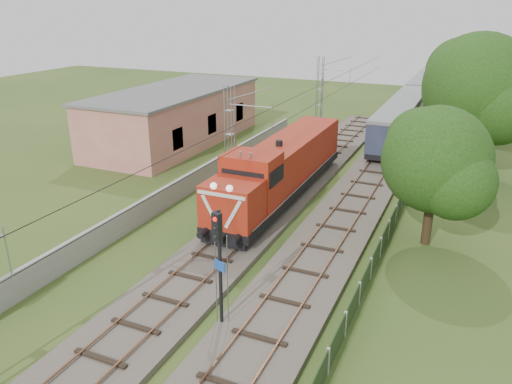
% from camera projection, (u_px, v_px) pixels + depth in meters
% --- Properties ---
extents(ground, '(140.00, 140.00, 0.00)m').
position_uv_depth(ground, '(174.00, 299.00, 23.30)').
color(ground, '#304D1D').
rests_on(ground, ground).
extents(track_main, '(4.20, 70.00, 0.45)m').
position_uv_depth(track_main, '(239.00, 235.00, 29.21)').
color(track_main, '#6B6054').
rests_on(track_main, ground).
extents(track_side, '(4.20, 80.00, 0.45)m').
position_uv_depth(track_side, '(371.00, 180.00, 38.41)').
color(track_side, '#6B6054').
rests_on(track_side, ground).
extents(catenary, '(3.31, 70.00, 8.00)m').
position_uv_depth(catenary, '(231.00, 145.00, 33.22)').
color(catenary, gray).
rests_on(catenary, ground).
extents(boundary_wall, '(0.25, 40.00, 1.50)m').
position_uv_depth(boundary_wall, '(187.00, 184.00, 35.75)').
color(boundary_wall, '#9E9E99').
rests_on(boundary_wall, ground).
extents(station_building, '(8.40, 20.40, 5.22)m').
position_uv_depth(station_building, '(176.00, 116.00, 48.55)').
color(station_building, tan).
rests_on(station_building, ground).
extents(fence, '(0.12, 32.00, 1.20)m').
position_uv_depth(fence, '(359.00, 294.00, 22.61)').
color(fence, black).
rests_on(fence, ground).
extents(locomotive, '(3.16, 18.04, 4.58)m').
position_uv_depth(locomotive, '(281.00, 168.00, 34.24)').
color(locomotive, black).
rests_on(locomotive, ground).
extents(coach_rake, '(2.84, 106.27, 3.29)m').
position_uv_depth(coach_rake, '(440.00, 68.00, 86.09)').
color(coach_rake, black).
rests_on(coach_rake, ground).
extents(signal_post, '(0.58, 0.47, 5.42)m').
position_uv_depth(signal_post, '(219.00, 250.00, 19.86)').
color(signal_post, black).
rests_on(signal_post, ground).
extents(tree_a, '(6.13, 5.84, 7.95)m').
position_uv_depth(tree_a, '(437.00, 161.00, 26.89)').
color(tree_a, '#3B2B18').
rests_on(tree_a, ground).
extents(tree_b, '(8.53, 8.13, 11.06)m').
position_uv_depth(tree_b, '(479.00, 88.00, 37.55)').
color(tree_b, '#3B2B18').
rests_on(tree_b, ground).
extents(tree_c, '(5.88, 5.60, 7.62)m').
position_uv_depth(tree_c, '(453.00, 94.00, 47.75)').
color(tree_c, '#3B2B18').
rests_on(tree_c, ground).
extents(tree_d, '(6.75, 6.43, 8.75)m').
position_uv_depth(tree_d, '(501.00, 79.00, 51.91)').
color(tree_d, '#3B2B18').
rests_on(tree_d, ground).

